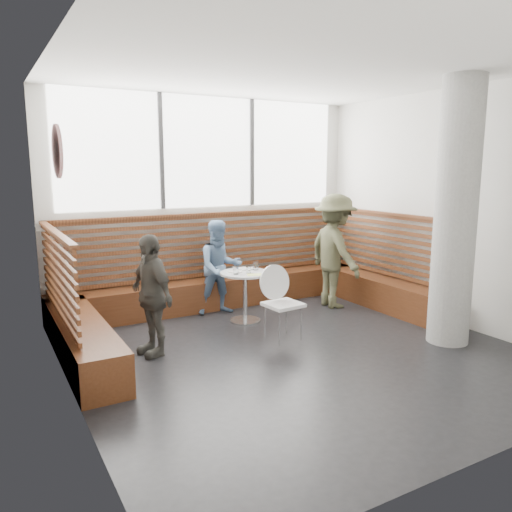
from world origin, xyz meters
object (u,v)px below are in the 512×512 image
adult_man (335,251)px  child_left (151,295)px  concrete_column (456,214)px  cafe_chair (280,296)px  cafe_table (245,286)px  child_back (220,267)px

adult_man → child_left: (-3.10, -0.57, -0.17)m
concrete_column → cafe_chair: 2.35m
cafe_table → child_left: 1.63m
concrete_column → adult_man: bearing=97.0°
cafe_chair → child_left: bearing=165.6°
cafe_table → adult_man: (1.58, 0.01, 0.37)m
child_left → adult_man: bearing=89.9°
cafe_chair → adult_man: 1.77m
cafe_chair → child_left: child_left is taller
cafe_chair → child_back: (-0.19, 1.36, 0.15)m
concrete_column → cafe_chair: (-1.76, 1.14, -1.05)m
child_back → child_left: size_ratio=0.99×
adult_man → child_back: bearing=77.7°
cafe_chair → child_back: bearing=93.2°
adult_man → cafe_table: bearing=95.1°
cafe_table → child_left: child_left is taller
cafe_table → child_back: 0.58m
adult_man → child_left: 3.16m
cafe_table → child_left: size_ratio=0.50×
cafe_table → child_left: (-1.52, -0.56, 0.20)m
cafe_chair → adult_man: bearing=24.1°
cafe_table → cafe_chair: cafe_chair is taller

